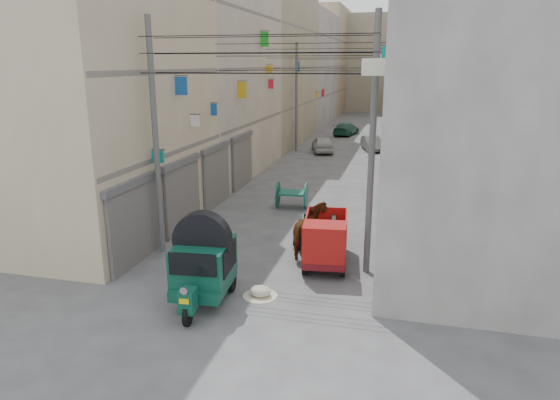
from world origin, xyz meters
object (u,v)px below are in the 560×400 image
(auto_rickshaw, at_px, (203,262))
(distant_car_white, at_px, (322,144))
(horse, at_px, (311,231))
(distant_car_grey, at_px, (372,143))
(mini_truck, at_px, (325,244))
(distant_car_green, at_px, (346,129))
(tonga_cart, at_px, (317,231))
(feed_sack, at_px, (260,291))
(second_cart, at_px, (292,194))

(auto_rickshaw, distance_m, distant_car_white, 25.09)
(horse, xyz_separation_m, distant_car_grey, (0.44, 22.67, -0.33))
(mini_truck, distance_m, distant_car_green, 31.86)
(tonga_cart, bearing_deg, distant_car_white, 88.49)
(mini_truck, distance_m, feed_sack, 3.02)
(tonga_cart, xyz_separation_m, distant_car_green, (-2.62, 30.03, -0.09))
(auto_rickshaw, relative_size, distant_car_white, 0.80)
(tonga_cart, distance_m, mini_truck, 1.77)
(second_cart, xyz_separation_m, distant_car_white, (-1.14, 15.28, -0.04))
(tonga_cart, relative_size, second_cart, 2.03)
(horse, bearing_deg, distant_car_green, -77.98)
(tonga_cart, xyz_separation_m, distant_car_grey, (0.34, 22.00, -0.13))
(distant_car_white, distance_m, distant_car_grey, 3.96)
(distant_car_white, height_order, distant_car_grey, distant_car_white)
(distant_car_green, bearing_deg, distant_car_grey, 120.19)
(auto_rickshaw, distance_m, horse, 4.75)
(distant_car_grey, bearing_deg, second_cart, -114.29)
(feed_sack, bearing_deg, distant_car_green, 92.92)
(auto_rickshaw, bearing_deg, tonga_cart, 58.78)
(horse, bearing_deg, tonga_cart, -90.97)
(feed_sack, height_order, distant_car_white, distant_car_white)
(distant_car_grey, bearing_deg, mini_truck, -105.73)
(mini_truck, relative_size, distant_car_white, 0.89)
(distant_car_white, bearing_deg, horse, 83.57)
(auto_rickshaw, distance_m, feed_sack, 1.88)
(mini_truck, relative_size, second_cart, 2.16)
(distant_car_white, xyz_separation_m, distant_car_grey, (3.54, 1.77, -0.07))
(tonga_cart, height_order, distant_car_grey, tonga_cart)
(tonga_cart, height_order, mini_truck, mini_truck)
(distant_car_white, height_order, distant_car_green, distant_car_white)
(tonga_cart, relative_size, distant_car_white, 0.83)
(feed_sack, height_order, horse, horse)
(second_cart, distance_m, distant_car_green, 25.10)
(horse, relative_size, distant_car_white, 0.57)
(tonga_cart, bearing_deg, auto_rickshaw, -126.19)
(mini_truck, relative_size, horse, 1.55)
(tonga_cart, distance_m, distant_car_green, 30.14)
(second_cart, height_order, distant_car_white, distant_car_white)
(auto_rickshaw, xyz_separation_m, distant_car_green, (-0.29, 34.88, -0.59))
(tonga_cart, bearing_deg, distant_car_grey, 78.62)
(distant_car_white, xyz_separation_m, distant_car_green, (0.57, 9.81, -0.03))
(horse, relative_size, distant_car_green, 0.52)
(second_cart, xyz_separation_m, distant_car_grey, (2.40, 17.06, -0.11))
(distant_car_white, relative_size, distant_car_green, 0.90)
(second_cart, bearing_deg, auto_rickshaw, -96.31)
(auto_rickshaw, relative_size, distant_car_grey, 0.87)
(second_cart, relative_size, distant_car_green, 0.37)
(tonga_cart, bearing_deg, horse, -108.78)
(distant_car_grey, distance_m, distant_car_green, 8.56)
(mini_truck, height_order, distant_car_green, mini_truck)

